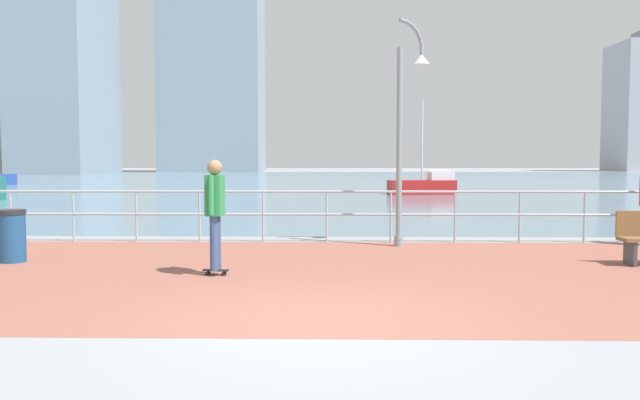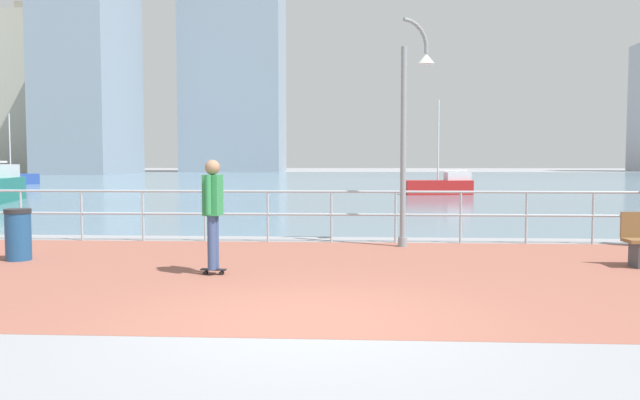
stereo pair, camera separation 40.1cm
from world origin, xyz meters
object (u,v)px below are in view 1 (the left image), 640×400
(skateboarder, at_px, (215,206))
(trash_bin, at_px, (13,236))
(lamppost, at_px, (407,121))
(sailboat_navy, at_px, (424,185))

(skateboarder, xyz_separation_m, trash_bin, (-3.81, 1.20, -0.62))
(skateboarder, distance_m, trash_bin, 4.04)
(lamppost, bearing_deg, skateboarder, -133.88)
(lamppost, xyz_separation_m, skateboarder, (-3.36, -3.50, -1.52))
(sailboat_navy, bearing_deg, trash_bin, -114.91)
(skateboarder, height_order, trash_bin, skateboarder)
(trash_bin, relative_size, sailboat_navy, 0.19)
(lamppost, relative_size, sailboat_navy, 0.94)
(lamppost, bearing_deg, trash_bin, -162.22)
(skateboarder, height_order, sailboat_navy, sailboat_navy)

